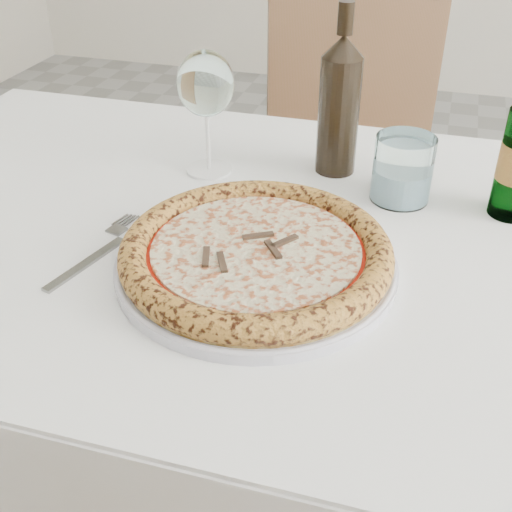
# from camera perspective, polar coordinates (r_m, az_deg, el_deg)

# --- Properties ---
(dining_table) EXTENTS (1.37, 0.82, 0.76)m
(dining_table) POSITION_cam_1_polar(r_m,az_deg,el_deg) (0.93, 1.76, -2.59)
(dining_table) COLOR brown
(dining_table) RESTS_ON floor
(chair_far) EXTENTS (0.57, 0.57, 0.93)m
(chair_far) POSITION_cam_1_polar(r_m,az_deg,el_deg) (1.69, 8.92, 9.53)
(chair_far) COLOR brown
(chair_far) RESTS_ON floor
(plate) EXTENTS (0.35, 0.35, 0.02)m
(plate) POSITION_cam_1_polar(r_m,az_deg,el_deg) (0.79, 0.00, -0.67)
(plate) COLOR silver
(plate) RESTS_ON dining_table
(pizza) EXTENTS (0.34, 0.34, 0.03)m
(pizza) POSITION_cam_1_polar(r_m,az_deg,el_deg) (0.78, -0.00, 0.39)
(pizza) COLOR tan
(pizza) RESTS_ON plate
(fork) EXTENTS (0.05, 0.19, 0.00)m
(fork) POSITION_cam_1_polar(r_m,az_deg,el_deg) (0.85, -14.02, 0.33)
(fork) COLOR slate
(fork) RESTS_ON dining_table
(wine_glass) EXTENTS (0.09, 0.09, 0.19)m
(wine_glass) POSITION_cam_1_polar(r_m,az_deg,el_deg) (0.99, -4.50, 14.77)
(wine_glass) COLOR white
(wine_glass) RESTS_ON dining_table
(tumbler) EXTENTS (0.09, 0.09, 0.10)m
(tumbler) POSITION_cam_1_polar(r_m,az_deg,el_deg) (0.96, 12.85, 7.20)
(tumbler) COLOR white
(tumbler) RESTS_ON dining_table
(wine_bottle) EXTENTS (0.06, 0.06, 0.26)m
(wine_bottle) POSITION_cam_1_polar(r_m,az_deg,el_deg) (1.01, 7.41, 13.27)
(wine_bottle) COLOR black
(wine_bottle) RESTS_ON dining_table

